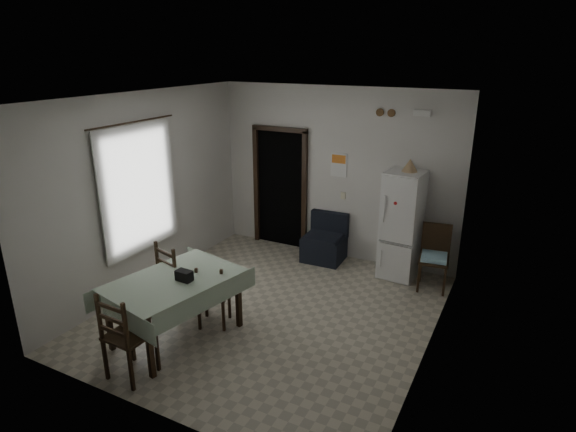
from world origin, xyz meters
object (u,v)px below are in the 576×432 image
Objects in this scene: fridge at (402,225)px; dining_table at (176,309)px; corner_chair at (434,259)px; dining_chair_near_head at (129,334)px; navy_seat at (324,238)px; dining_chair_far_left at (180,277)px; dining_chair_far_right at (214,294)px.

dining_table is (-1.99, -3.01, -0.45)m from fridge.
dining_chair_near_head is (-2.52, -3.61, 0.03)m from corner_chair.
corner_chair reaches higher than dining_table.
navy_seat is 2.72m from dining_chair_far_left.
navy_seat is at bearing 89.40° from dining_table.
dining_chair_far_left is at bearing -114.64° from navy_seat.
dining_chair_far_left reaches higher than dining_chair_near_head.
navy_seat is 0.92× the size of dining_chair_far_right.
dining_table is (-2.56, -2.79, -0.09)m from corner_chair.
navy_seat is (-1.30, -0.00, -0.45)m from fridge.
dining_chair_far_right is 1.31m from dining_chair_near_head.
fridge is at bearing -2.21° from navy_seat.
dining_chair_near_head is at bearing 61.11° from dining_chair_far_right.
fridge is 0.71m from corner_chair.
corner_chair is at bearing -127.16° from dining_chair_far_left.
dining_chair_near_head reaches higher than dining_table.
dining_chair_far_left is at bearing -72.13° from dining_chair_near_head.
dining_table is 1.47× the size of dining_chair_far_left.
fridge reaches higher than corner_chair.
fridge is at bearing -118.31° from dining_chair_far_left.
fridge reaches higher than dining_chair_far_right.
fridge is 2.14× the size of navy_seat.
navy_seat is 1.88m from corner_chair.
dining_table is at bearing 44.22° from dining_chair_far_right.
dining_chair_far_right is (-2.34, -2.32, -0.06)m from corner_chair.
dining_chair_near_head is (-1.95, -3.83, -0.33)m from fridge.
corner_chair is 3.29m from dining_chair_far_right.
dining_chair_far_left is at bearing -149.77° from corner_chair.
navy_seat is at bearing -121.00° from dining_chair_far_right.
corner_chair is at bearing -155.83° from dining_chair_far_right.
dining_table is 1.79× the size of dining_chair_far_right.
fridge is 1.37m from navy_seat.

